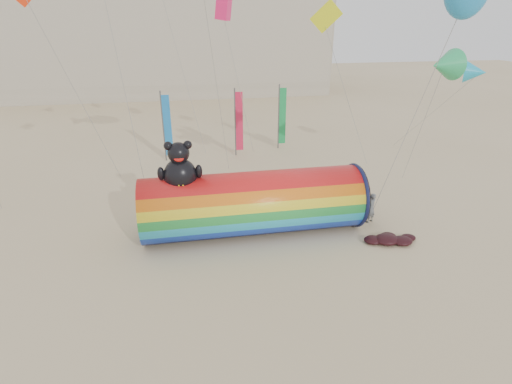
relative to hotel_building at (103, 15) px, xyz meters
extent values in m
plane|color=#CCB58C|center=(12.00, -45.95, -10.31)|extent=(160.00, 160.00, 0.00)
cube|color=#B7AD99|center=(0.00, 0.05, -0.31)|extent=(60.00, 15.00, 20.00)
cube|color=#28303D|center=(0.00, -7.51, 0.19)|extent=(59.50, 0.12, 17.00)
cylinder|color=red|center=(12.47, -43.91, -8.74)|extent=(10.77, 3.14, 3.14)
torus|color=#0F1438|center=(17.75, -43.91, -8.74)|extent=(0.22, 3.29, 3.29)
cylinder|color=black|center=(17.87, -43.91, -8.74)|extent=(0.05, 3.11, 3.11)
ellipsoid|color=black|center=(9.06, -43.91, -7.03)|extent=(1.53, 1.37, 1.62)
ellipsoid|color=yellow|center=(9.06, -44.40, -7.12)|extent=(0.79, 0.35, 0.69)
sphere|color=black|center=(9.06, -43.91, -5.96)|extent=(0.99, 0.99, 0.99)
sphere|color=black|center=(8.63, -43.91, -5.60)|extent=(0.39, 0.39, 0.39)
sphere|color=black|center=(9.49, -43.91, -5.60)|extent=(0.39, 0.39, 0.39)
ellipsoid|color=red|center=(9.06, -44.31, -6.09)|extent=(0.43, 0.16, 0.28)
ellipsoid|color=black|center=(8.21, -44.00, -6.85)|extent=(0.32, 0.32, 0.65)
ellipsoid|color=black|center=(9.91, -44.00, -6.85)|extent=(0.32, 0.32, 0.65)
imported|color=slate|center=(18.69, -44.04, -9.50)|extent=(0.71, 0.62, 1.63)
ellipsoid|color=#380A0F|center=(18.52, -46.24, -10.11)|extent=(1.17, 0.99, 0.41)
ellipsoid|color=#380A0F|center=(19.22, -46.44, -10.14)|extent=(0.99, 0.84, 0.34)
ellipsoid|color=#380A0F|center=(17.92, -46.09, -10.15)|extent=(0.91, 0.77, 0.32)
ellipsoid|color=#380A0F|center=(18.82, -45.84, -10.18)|extent=(0.78, 0.66, 0.27)
ellipsoid|color=#380A0F|center=(19.72, -46.14, -10.18)|extent=(0.73, 0.62, 0.25)
cylinder|color=#59595E|center=(7.95, -31.83, -7.71)|extent=(0.10, 0.10, 5.20)
cube|color=blue|center=(8.26, -31.83, -7.66)|extent=(0.56, 0.06, 4.50)
cylinder|color=#59595E|center=(13.33, -31.52, -7.71)|extent=(0.10, 0.10, 5.20)
cube|color=#D91E45|center=(13.64, -31.52, -7.66)|extent=(0.56, 0.06, 4.50)
cylinder|color=#59595E|center=(17.03, -30.34, -7.71)|extent=(0.10, 0.10, 5.20)
cube|color=#169446|center=(17.34, -30.34, -7.66)|extent=(0.56, 0.06, 4.50)
cube|color=#EAFA1A|center=(17.88, -37.64, -0.30)|extent=(1.10, 0.06, 1.54)
cone|color=#19A2CD|center=(27.22, -38.96, -3.43)|extent=(1.34, 1.34, 1.21)
cube|color=#F61B64|center=(12.43, -33.69, 0.12)|extent=(0.79, 0.79, 1.26)
cone|color=#26B264|center=(22.38, -42.65, -2.55)|extent=(1.57, 1.57, 1.41)
camera|label=1|loc=(9.30, -61.35, -0.42)|focal=28.00mm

